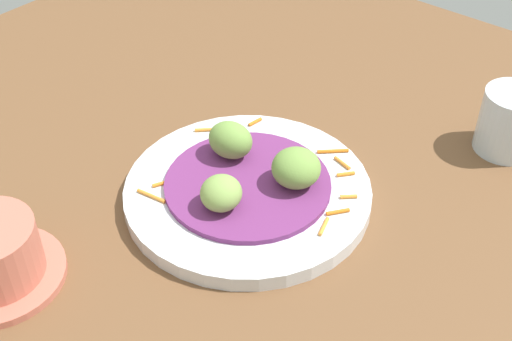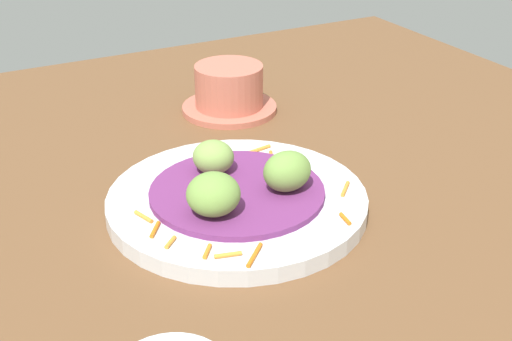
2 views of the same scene
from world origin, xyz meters
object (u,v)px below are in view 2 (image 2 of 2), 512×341
Objects in this scene: main_plate at (238,203)px; guac_scoop_right at (287,171)px; guac_scoop_center at (213,194)px; terracotta_bowl at (229,91)px; guac_scoop_left at (213,157)px.

guac_scoop_right reaches higher than main_plate.
guac_scoop_center and guac_scoop_right have the same top height.
terracotta_bowl is (-24.42, 10.91, 2.07)cm from main_plate.
terracotta_bowl reaches higher than main_plate.
guac_scoop_right is (7.00, 4.95, 0.30)cm from guac_scoop_left.
guac_scoop_center is 1.02× the size of guac_scoop_right.
guac_scoop_left is at bearing -30.23° from terracotta_bowl.
guac_scoop_center is 0.40× the size of terracotta_bowl.
guac_scoop_center is (7.79, -3.59, 0.30)cm from guac_scoop_left.
main_plate is 6.09cm from guac_scoop_right.
terracotta_bowl is at bearing 155.93° from main_plate.
guac_scoop_right is 0.40× the size of terracotta_bowl.
guac_scoop_left is 0.34× the size of terracotta_bowl.
guac_scoop_center reaches higher than guac_scoop_left.
main_plate is 5.92cm from guac_scoop_left.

